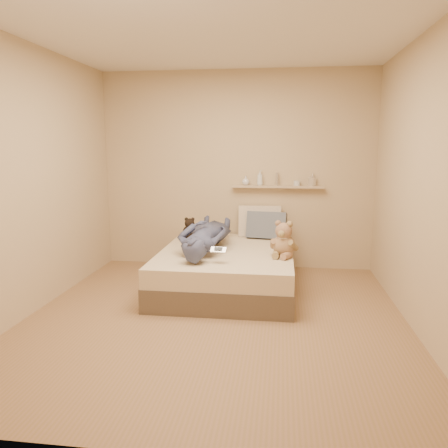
# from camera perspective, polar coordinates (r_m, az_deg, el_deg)

# --- Properties ---
(room) EXTENTS (3.80, 3.80, 3.80)m
(room) POSITION_cam_1_polar(r_m,az_deg,el_deg) (3.97, -1.23, 5.47)
(room) COLOR #90684A
(room) RESTS_ON ground
(bed) EXTENTS (1.50, 1.90, 0.45)m
(bed) POSITION_cam_1_polar(r_m,az_deg,el_deg) (5.08, 0.42, -5.86)
(bed) COLOR brown
(bed) RESTS_ON floor
(game_console) EXTENTS (0.16, 0.08, 0.05)m
(game_console) POSITION_cam_1_polar(r_m,az_deg,el_deg) (4.42, -0.74, -3.38)
(game_console) COLOR silver
(game_console) RESTS_ON bed
(teddy_bear) EXTENTS (0.32, 0.32, 0.40)m
(teddy_bear) POSITION_cam_1_polar(r_m,az_deg,el_deg) (4.71, 7.79, -2.32)
(teddy_bear) COLOR tan
(teddy_bear) RESTS_ON bed
(dark_plush) EXTENTS (0.19, 0.19, 0.29)m
(dark_plush) POSITION_cam_1_polar(r_m,az_deg,el_deg) (5.54, -4.49, -0.80)
(dark_plush) COLOR black
(dark_plush) RESTS_ON bed
(pillow_cream) EXTENTS (0.56, 0.23, 0.41)m
(pillow_cream) POSITION_cam_1_polar(r_m,az_deg,el_deg) (5.76, 4.66, 0.39)
(pillow_cream) COLOR beige
(pillow_cream) RESTS_ON bed
(pillow_grey) EXTENTS (0.53, 0.29, 0.36)m
(pillow_grey) POSITION_cam_1_polar(r_m,az_deg,el_deg) (5.62, 5.57, -0.18)
(pillow_grey) COLOR slate
(pillow_grey) RESTS_ON bed
(person) EXTENTS (0.57, 1.48, 0.35)m
(person) POSITION_cam_1_polar(r_m,az_deg,el_deg) (4.99, -2.48, -1.39)
(person) COLOR #454B6C
(person) RESTS_ON bed
(wall_shelf) EXTENTS (1.20, 0.12, 0.03)m
(wall_shelf) POSITION_cam_1_polar(r_m,az_deg,el_deg) (5.77, 7.00, 4.87)
(wall_shelf) COLOR tan
(wall_shelf) RESTS_ON wall_back
(shelf_bottles) EXTENTS (0.98, 0.13, 0.20)m
(shelf_bottles) POSITION_cam_1_polar(r_m,az_deg,el_deg) (5.77, 6.51, 5.78)
(shelf_bottles) COLOR silver
(shelf_bottles) RESTS_ON wall_shelf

